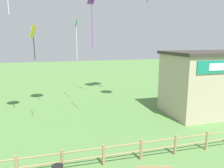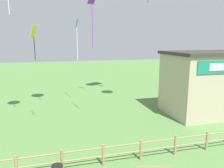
{
  "view_description": "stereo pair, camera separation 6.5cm",
  "coord_description": "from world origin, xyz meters",
  "px_view_note": "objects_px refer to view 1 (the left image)",
  "views": [
    {
      "loc": [
        -3.08,
        -3.8,
        5.91
      ],
      "look_at": [
        0.0,
        7.5,
        3.56
      ],
      "focal_mm": 35.0,
      "sensor_mm": 36.0,
      "label": 1
    },
    {
      "loc": [
        -3.02,
        -3.82,
        5.91
      ],
      "look_at": [
        0.0,
        7.5,
        3.56
      ],
      "focal_mm": 35.0,
      "sensor_mm": 36.0,
      "label": 2
    }
  ],
  "objects_px": {
    "seaside_building": "(211,82)",
    "kite_purple_streamer": "(92,13)",
    "kite_green_diamond": "(76,34)",
    "kite_yellow_diamond": "(33,36)"
  },
  "relations": [
    {
      "from": "seaside_building",
      "to": "kite_purple_streamer",
      "type": "xyz_separation_m",
      "value": [
        -9.68,
        0.5,
        5.15
      ]
    },
    {
      "from": "kite_purple_streamer",
      "to": "kite_yellow_diamond",
      "type": "bearing_deg",
      "value": -174.52
    },
    {
      "from": "kite_green_diamond",
      "to": "kite_yellow_diamond",
      "type": "bearing_deg",
      "value": -122.17
    },
    {
      "from": "kite_purple_streamer",
      "to": "kite_green_diamond",
      "type": "bearing_deg",
      "value": 96.58
    },
    {
      "from": "seaside_building",
      "to": "kite_yellow_diamond",
      "type": "height_order",
      "value": "kite_yellow_diamond"
    },
    {
      "from": "kite_purple_streamer",
      "to": "kite_yellow_diamond",
      "type": "distance_m",
      "value": 4.12
    },
    {
      "from": "seaside_building",
      "to": "kite_yellow_diamond",
      "type": "bearing_deg",
      "value": 179.44
    },
    {
      "from": "kite_purple_streamer",
      "to": "kite_yellow_diamond",
      "type": "relative_size",
      "value": 1.67
    },
    {
      "from": "kite_green_diamond",
      "to": "kite_purple_streamer",
      "type": "xyz_separation_m",
      "value": [
        0.55,
        -4.81,
        1.21
      ]
    },
    {
      "from": "seaside_building",
      "to": "kite_purple_streamer",
      "type": "bearing_deg",
      "value": 177.06
    }
  ]
}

